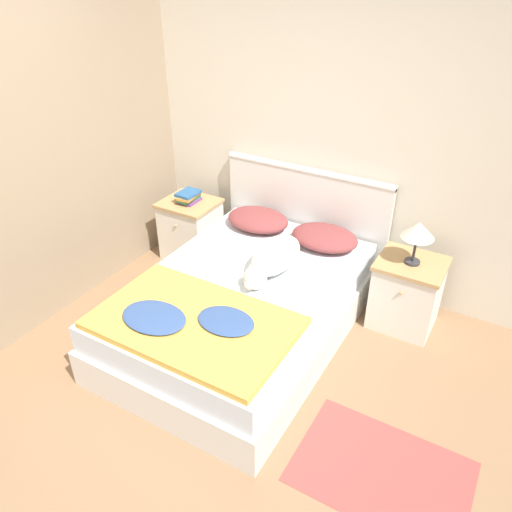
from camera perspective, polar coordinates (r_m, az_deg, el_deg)
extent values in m
plane|color=#896647|center=(3.20, -10.85, -19.44)|extent=(16.00, 16.00, 0.00)
cube|color=beige|center=(4.02, 7.39, 14.22)|extent=(9.00, 0.06, 2.55)
cube|color=gray|center=(4.04, -19.76, 12.73)|extent=(0.06, 3.10, 2.55)
cube|color=silver|center=(3.71, -1.56, -7.16)|extent=(1.38, 2.00, 0.28)
cube|color=silver|center=(3.57, -1.62, -4.19)|extent=(1.32, 1.94, 0.20)
cube|color=silver|center=(4.29, 5.54, 3.84)|extent=(1.46, 0.04, 0.94)
cylinder|color=silver|center=(4.09, 5.88, 9.69)|extent=(1.46, 0.06, 0.06)
cube|color=silver|center=(4.62, -7.43, 2.92)|extent=(0.46, 0.41, 0.52)
cube|color=tan|center=(4.49, -7.67, 6.00)|extent=(0.48, 0.43, 0.03)
sphere|color=tan|center=(4.41, -9.19, 3.43)|extent=(0.02, 0.02, 0.02)
cube|color=silver|center=(3.90, 16.77, -4.26)|extent=(0.46, 0.41, 0.52)
cube|color=tan|center=(3.75, 17.41, -0.85)|extent=(0.48, 0.43, 0.03)
sphere|color=tan|center=(3.65, 16.23, -4.11)|extent=(0.02, 0.02, 0.02)
ellipsoid|color=brown|center=(4.16, 0.22, 4.20)|extent=(0.53, 0.40, 0.14)
ellipsoid|color=brown|center=(3.93, 7.85, 2.12)|extent=(0.53, 0.40, 0.14)
cube|color=gold|center=(3.13, -7.08, -7.58)|extent=(1.23, 0.77, 0.05)
ellipsoid|color=#334C7F|center=(3.15, -11.57, -6.85)|extent=(0.43, 0.31, 0.04)
ellipsoid|color=#334C7F|center=(3.07, -3.46, -7.41)|extent=(0.37, 0.27, 0.04)
ellipsoid|color=silver|center=(3.61, 2.29, 0.12)|extent=(0.29, 0.52, 0.21)
sphere|color=silver|center=(3.40, -0.10, -2.53)|extent=(0.17, 0.17, 0.17)
ellipsoid|color=silver|center=(3.36, -0.71, -3.29)|extent=(0.08, 0.09, 0.07)
cone|color=silver|center=(3.39, -0.66, -1.33)|extent=(0.05, 0.05, 0.06)
cone|color=silver|center=(3.35, 0.69, -1.76)|extent=(0.05, 0.05, 0.06)
ellipsoid|color=silver|center=(3.79, 4.44, 0.72)|extent=(0.16, 0.24, 0.08)
cube|color=#703D7F|center=(4.49, -7.62, 6.30)|extent=(0.16, 0.19, 0.02)
cube|color=#337547|center=(4.48, -7.76, 6.58)|extent=(0.13, 0.21, 0.03)
cube|color=orange|center=(4.46, -7.68, 6.82)|extent=(0.15, 0.24, 0.02)
cube|color=#285689|center=(4.45, -7.76, 7.11)|extent=(0.16, 0.20, 0.03)
cylinder|color=#2D2D33|center=(3.73, 17.42, -0.62)|extent=(0.11, 0.11, 0.02)
cylinder|color=#2D2D33|center=(3.68, 17.68, 0.77)|extent=(0.02, 0.02, 0.19)
cone|color=beige|center=(3.60, 18.07, 2.87)|extent=(0.23, 0.23, 0.12)
cube|color=#93423D|center=(3.08, 14.15, -22.78)|extent=(0.94, 0.66, 0.00)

